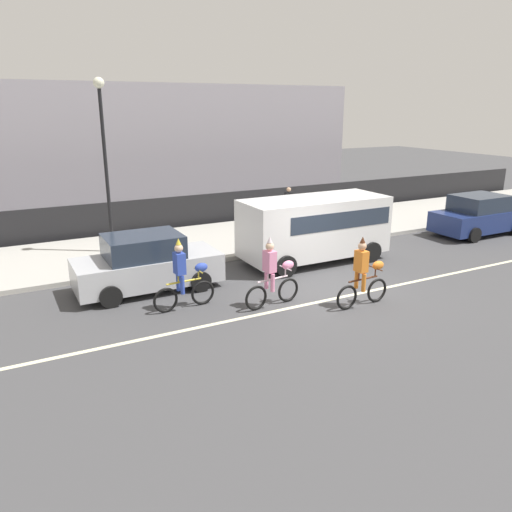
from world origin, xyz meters
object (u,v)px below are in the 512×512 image
parade_cyclist_orange (364,276)px  parked_van_white (316,224)px  parade_cyclist_pink (273,276)px  parked_car_silver (147,264)px  parade_cyclist_cobalt (184,278)px  street_lamp_post (104,141)px  parked_car_navy (479,216)px  pedestrian_onlooker (288,205)px

parade_cyclist_orange → parked_van_white: parked_van_white is taller
parade_cyclist_pink → parked_car_silver: bearing=133.3°
parade_cyclist_cobalt → street_lamp_post: size_ratio=0.33×
parked_car_navy → pedestrian_onlooker: (-6.35, 4.66, 0.23)m
parade_cyclist_cobalt → parked_car_silver: 1.90m
street_lamp_post → pedestrian_onlooker: size_ratio=3.62×
street_lamp_post → pedestrian_onlooker: (7.73, 0.73, -2.97)m
parade_cyclist_cobalt → parked_van_white: 5.75m
parade_cyclist_orange → street_lamp_post: (-4.83, 7.83, 3.15)m
parade_cyclist_pink → parade_cyclist_orange: (2.11, -1.11, 0.00)m
parade_cyclist_cobalt → parked_van_white: bearing=19.5°
street_lamp_post → parked_van_white: bearing=-32.9°
parade_cyclist_pink → pedestrian_onlooker: 8.97m
parade_cyclist_orange → street_lamp_post: size_ratio=0.33×
parked_van_white → street_lamp_post: size_ratio=0.85×
parade_cyclist_orange → pedestrian_onlooker: bearing=71.3°
parked_car_navy → pedestrian_onlooker: pedestrian_onlooker is taller
parked_car_silver → pedestrian_onlooker: bearing=31.7°
parked_car_silver → parade_cyclist_cobalt: bearing=-75.7°
parade_cyclist_orange → parked_car_silver: size_ratio=0.47×
parade_cyclist_orange → parked_car_silver: 6.09m
parked_van_white → parked_car_silver: bearing=-179.2°
parade_cyclist_pink → parked_van_white: bearing=40.9°
pedestrian_onlooker → parade_cyclist_cobalt: bearing=-137.5°
parked_car_navy → street_lamp_post: (-14.08, 3.93, 3.21)m
parked_car_navy → parked_car_silver: same height
parade_cyclist_cobalt → parked_car_navy: bearing=7.9°
parade_cyclist_cobalt → pedestrian_onlooker: size_ratio=1.19×
parade_cyclist_orange → pedestrian_onlooker: 9.03m
parade_cyclist_pink → pedestrian_onlooker: parade_cyclist_pink is taller
parked_van_white → parked_car_navy: bearing=-0.3°
parked_car_navy → pedestrian_onlooker: 7.88m
parade_cyclist_cobalt → parked_car_silver: bearing=104.3°
parked_van_white → street_lamp_post: street_lamp_post is taller
parked_car_silver → street_lamp_post: size_ratio=0.70×
street_lamp_post → parade_cyclist_orange: bearing=-58.3°
parked_van_white → pedestrian_onlooker: (1.73, 4.61, -0.27)m
parade_cyclist_orange → parade_cyclist_pink: bearing=152.3°
parade_cyclist_cobalt → parade_cyclist_pink: size_ratio=1.00×
parade_cyclist_cobalt → parked_van_white: size_ratio=0.38×
parade_cyclist_orange → street_lamp_post: street_lamp_post is taller
parade_cyclist_pink → pedestrian_onlooker: (5.00, 7.45, 0.17)m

